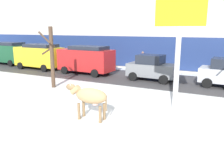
{
  "coord_description": "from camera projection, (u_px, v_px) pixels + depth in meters",
  "views": [
    {
      "loc": [
        5.28,
        -8.04,
        3.71
      ],
      "look_at": [
        0.08,
        1.98,
        1.1
      ],
      "focal_mm": 38.65,
      "sensor_mm": 36.0,
      "label": 1
    }
  ],
  "objects": [
    {
      "name": "road_strip",
      "position": [
        154.0,
        80.0,
        17.84
      ],
      "size": [
        60.0,
        5.6,
        0.01
      ],
      "primitive_type": "cube",
      "color": "#423F3F",
      "rests_on": "ground"
    },
    {
      "name": "car_red_van",
      "position": [
        86.0,
        59.0,
        19.92
      ],
      "size": [
        4.66,
        2.23,
        2.32
      ],
      "color": "red",
      "rests_on": "ground"
    },
    {
      "name": "pedestrian_by_cars",
      "position": [
        143.0,
        61.0,
        21.45
      ],
      "size": [
        0.36,
        0.24,
        1.73
      ],
      "color": "#282833",
      "rests_on": "ground"
    },
    {
      "name": "car_yellow_van",
      "position": [
        39.0,
        56.0,
        22.33
      ],
      "size": [
        4.66,
        2.23,
        2.32
      ],
      "color": "gold",
      "rests_on": "ground"
    },
    {
      "name": "car_darkgreen_van",
      "position": [
        8.0,
        53.0,
        25.29
      ],
      "size": [
        4.66,
        2.23,
        2.32
      ],
      "color": "#194C2D",
      "rests_on": "ground"
    },
    {
      "name": "car_grey_hatchback",
      "position": [
        152.0,
        68.0,
        17.47
      ],
      "size": [
        3.55,
        2.01,
        1.86
      ],
      "color": "slate",
      "rests_on": "ground"
    },
    {
      "name": "billboard",
      "position": [
        180.0,
        14.0,
        10.47
      ],
      "size": [
        2.5,
        0.76,
        5.56
      ],
      "color": "silver",
      "rests_on": "ground"
    },
    {
      "name": "cow_tan",
      "position": [
        90.0,
        96.0,
        9.87
      ],
      "size": [
        1.91,
        0.7,
        1.54
      ],
      "color": "tan",
      "rests_on": "ground"
    },
    {
      "name": "bare_tree_left_lot",
      "position": [
        51.0,
        56.0,
        15.13
      ],
      "size": [
        1.08,
        1.25,
        3.83
      ],
      "color": "#4C3828",
      "rests_on": "ground"
    },
    {
      "name": "ground_plane",
      "position": [
        89.0,
        119.0,
        10.15
      ],
      "size": [
        120.0,
        120.0,
        0.0
      ],
      "primitive_type": "plane",
      "color": "white"
    }
  ]
}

